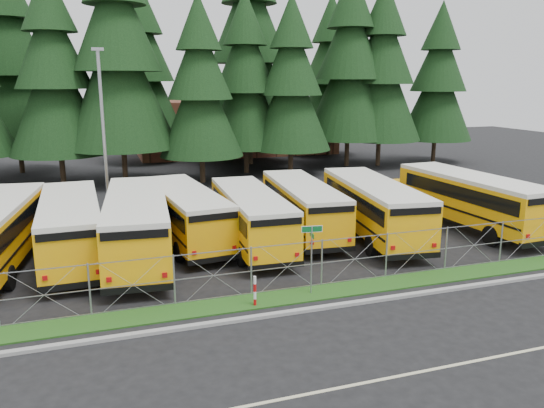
{
  "coord_description": "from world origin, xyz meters",
  "views": [
    {
      "loc": [
        -9.43,
        -19.8,
        8.3
      ],
      "look_at": [
        -1.47,
        4.0,
        2.4
      ],
      "focal_mm": 35.0,
      "sensor_mm": 36.0,
      "label": 1
    }
  ],
  "objects_px": {
    "bus_4": "(249,218)",
    "bus_2": "(137,227)",
    "street_sign": "(312,245)",
    "striped_bollard": "(255,291)",
    "bus_3": "(184,215)",
    "bus_6": "(370,208)",
    "light_standard": "(103,127)",
    "bus_1": "(71,229)",
    "bus_east": "(466,201)",
    "bus_5": "(301,208)"
  },
  "relations": [
    {
      "from": "bus_2",
      "to": "light_standard",
      "type": "bearing_deg",
      "value": 101.58
    },
    {
      "from": "street_sign",
      "to": "striped_bollard",
      "type": "relative_size",
      "value": 2.34
    },
    {
      "from": "bus_1",
      "to": "light_standard",
      "type": "relative_size",
      "value": 1.11
    },
    {
      "from": "bus_2",
      "to": "bus_5",
      "type": "distance_m",
      "value": 9.07
    },
    {
      "from": "striped_bollard",
      "to": "light_standard",
      "type": "height_order",
      "value": "light_standard"
    },
    {
      "from": "bus_1",
      "to": "bus_5",
      "type": "height_order",
      "value": "bus_1"
    },
    {
      "from": "bus_east",
      "to": "bus_4",
      "type": "bearing_deg",
      "value": 173.56
    },
    {
      "from": "bus_1",
      "to": "bus_4",
      "type": "height_order",
      "value": "bus_1"
    },
    {
      "from": "bus_6",
      "to": "light_standard",
      "type": "relative_size",
      "value": 1.14
    },
    {
      "from": "bus_1",
      "to": "street_sign",
      "type": "bearing_deg",
      "value": -41.61
    },
    {
      "from": "bus_3",
      "to": "striped_bollard",
      "type": "height_order",
      "value": "bus_3"
    },
    {
      "from": "striped_bollard",
      "to": "bus_3",
      "type": "bearing_deg",
      "value": 96.91
    },
    {
      "from": "bus_6",
      "to": "bus_4",
      "type": "bearing_deg",
      "value": -176.94
    },
    {
      "from": "bus_4",
      "to": "light_standard",
      "type": "xyz_separation_m",
      "value": [
        -6.68,
        8.8,
        4.09
      ]
    },
    {
      "from": "bus_east",
      "to": "striped_bollard",
      "type": "xyz_separation_m",
      "value": [
        -14.63,
        -6.77,
        -0.94
      ]
    },
    {
      "from": "bus_2",
      "to": "striped_bollard",
      "type": "height_order",
      "value": "bus_2"
    },
    {
      "from": "bus_east",
      "to": "street_sign",
      "type": "distance_m",
      "value": 13.74
    },
    {
      "from": "street_sign",
      "to": "light_standard",
      "type": "distance_m",
      "value": 17.74
    },
    {
      "from": "bus_4",
      "to": "striped_bollard",
      "type": "relative_size",
      "value": 8.96
    },
    {
      "from": "bus_3",
      "to": "light_standard",
      "type": "height_order",
      "value": "light_standard"
    },
    {
      "from": "bus_east",
      "to": "light_standard",
      "type": "distance_m",
      "value": 21.93
    },
    {
      "from": "bus_3",
      "to": "bus_4",
      "type": "height_order",
      "value": "bus_3"
    },
    {
      "from": "bus_east",
      "to": "street_sign",
      "type": "relative_size",
      "value": 4.19
    },
    {
      "from": "bus_2",
      "to": "bus_1",
      "type": "bearing_deg",
      "value": 167.55
    },
    {
      "from": "bus_3",
      "to": "striped_bollard",
      "type": "bearing_deg",
      "value": -88.95
    },
    {
      "from": "bus_4",
      "to": "bus_5",
      "type": "relative_size",
      "value": 1.0
    },
    {
      "from": "bus_5",
      "to": "light_standard",
      "type": "distance_m",
      "value": 13.19
    },
    {
      "from": "striped_bollard",
      "to": "light_standard",
      "type": "bearing_deg",
      "value": 106.18
    },
    {
      "from": "bus_1",
      "to": "bus_3",
      "type": "distance_m",
      "value": 5.63
    },
    {
      "from": "bus_2",
      "to": "bus_4",
      "type": "height_order",
      "value": "bus_2"
    },
    {
      "from": "bus_4",
      "to": "street_sign",
      "type": "height_order",
      "value": "bus_4"
    },
    {
      "from": "bus_2",
      "to": "striped_bollard",
      "type": "xyz_separation_m",
      "value": [
        3.65,
        -7.08,
        -0.96
      ]
    },
    {
      "from": "bus_6",
      "to": "bus_3",
      "type": "bearing_deg",
      "value": 174.94
    },
    {
      "from": "bus_1",
      "to": "light_standard",
      "type": "distance_m",
      "value": 9.4
    },
    {
      "from": "bus_3",
      "to": "street_sign",
      "type": "distance_m",
      "value": 9.42
    },
    {
      "from": "light_standard",
      "to": "bus_6",
      "type": "bearing_deg",
      "value": -34.98
    },
    {
      "from": "bus_6",
      "to": "striped_bollard",
      "type": "bearing_deg",
      "value": -133.47
    },
    {
      "from": "bus_2",
      "to": "light_standard",
      "type": "distance_m",
      "value": 10.08
    },
    {
      "from": "bus_5",
      "to": "light_standard",
      "type": "height_order",
      "value": "light_standard"
    },
    {
      "from": "light_standard",
      "to": "bus_1",
      "type": "bearing_deg",
      "value": -102.88
    },
    {
      "from": "bus_4",
      "to": "bus_2",
      "type": "bearing_deg",
      "value": -173.21
    },
    {
      "from": "bus_5",
      "to": "street_sign",
      "type": "distance_m",
      "value": 8.77
    },
    {
      "from": "bus_1",
      "to": "bus_6",
      "type": "bearing_deg",
      "value": -5.69
    },
    {
      "from": "bus_1",
      "to": "street_sign",
      "type": "height_order",
      "value": "bus_1"
    },
    {
      "from": "bus_5",
      "to": "street_sign",
      "type": "xyz_separation_m",
      "value": [
        -2.82,
        -8.28,
        0.62
      ]
    },
    {
      "from": "street_sign",
      "to": "striped_bollard",
      "type": "bearing_deg",
      "value": -169.91
    },
    {
      "from": "bus_6",
      "to": "bus_1",
      "type": "bearing_deg",
      "value": -176.35
    },
    {
      "from": "bus_4",
      "to": "bus_5",
      "type": "height_order",
      "value": "bus_5"
    },
    {
      "from": "bus_6",
      "to": "striped_bollard",
      "type": "distance_m",
      "value": 11.11
    },
    {
      "from": "bus_2",
      "to": "street_sign",
      "type": "height_order",
      "value": "bus_2"
    }
  ]
}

